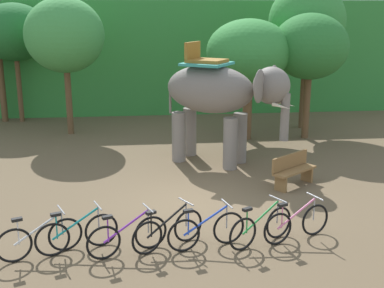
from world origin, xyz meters
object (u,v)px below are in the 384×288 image
(tree_center_right, at_px, (65,36))
(elephant, at_px, (219,95))
(bike_purple, at_px, (127,236))
(tree_right, at_px, (249,52))
(bike_pink, at_px, (297,223))
(tree_left, at_px, (14,32))
(tree_center, at_px, (307,21))
(bike_blue, at_px, (206,230))
(wooden_bench, at_px, (293,169))
(bike_teal, at_px, (77,233))
(bike_green, at_px, (261,227))
(bike_black, at_px, (168,230))
(bike_white, at_px, (40,238))
(tree_far_right, at_px, (310,47))

(tree_center_right, height_order, elephant, tree_center_right)
(bike_purple, bearing_deg, tree_right, 64.03)
(bike_pink, bearing_deg, elephant, 98.00)
(tree_left, xyz_separation_m, tree_center, (11.76, -2.40, 0.48))
(bike_blue, distance_m, wooden_bench, 4.50)
(bike_teal, relative_size, bike_green, 1.06)
(tree_right, distance_m, bike_purple, 10.23)
(tree_right, relative_size, bike_black, 2.94)
(elephant, distance_m, wooden_bench, 3.36)
(bike_white, height_order, bike_purple, same)
(tree_right, xyz_separation_m, tree_center, (2.62, 1.56, 1.02))
(bike_green, bearing_deg, tree_center_right, 117.06)
(bike_white, bearing_deg, tree_center, 50.04)
(tree_far_right, bearing_deg, wooden_bench, -111.78)
(bike_pink, height_order, wooden_bench, bike_pink)
(bike_green, relative_size, bike_pink, 0.95)
(bike_green, bearing_deg, tree_left, 121.01)
(wooden_bench, bearing_deg, tree_center, 70.28)
(tree_center_right, relative_size, bike_blue, 3.13)
(tree_left, relative_size, bike_black, 3.32)
(bike_teal, distance_m, bike_blue, 2.62)
(tree_center_right, distance_m, elephant, 7.01)
(bike_blue, bearing_deg, tree_center, 62.66)
(bike_white, xyz_separation_m, wooden_bench, (6.20, 3.50, 0.09))
(tree_far_right, xyz_separation_m, tree_center, (0.38, 1.66, 0.87))
(bike_purple, distance_m, bike_pink, 3.57)
(tree_center, relative_size, elephant, 1.44)
(tree_left, xyz_separation_m, bike_pink, (8.39, -12.52, -3.42))
(bike_green, height_order, bike_pink, same)
(tree_center, height_order, bike_white, tree_center)
(tree_right, xyz_separation_m, bike_black, (-3.48, -8.64, -2.87))
(tree_left, height_order, tree_center, tree_center)
(tree_left, relative_size, bike_blue, 3.01)
(tree_left, relative_size, elephant, 1.25)
(tree_left, height_order, tree_right, tree_left)
(tree_left, bearing_deg, bike_black, -65.81)
(bike_teal, height_order, bike_purple, same)
(bike_teal, bearing_deg, bike_purple, -13.07)
(bike_green, relative_size, wooden_bench, 1.05)
(tree_center_right, xyz_separation_m, wooden_bench, (6.91, -6.74, -3.31))
(bike_purple, bearing_deg, bike_white, 177.48)
(bike_blue, relative_size, wooden_bench, 1.15)
(tree_center_right, height_order, bike_teal, tree_center_right)
(tree_center_right, height_order, wooden_bench, tree_center_right)
(tree_far_right, distance_m, bike_blue, 10.39)
(tree_right, bearing_deg, tree_center, 30.70)
(tree_left, relative_size, tree_right, 1.13)
(tree_center_right, bearing_deg, wooden_bench, -44.30)
(bike_white, xyz_separation_m, bike_black, (2.54, 0.11, 0.00))
(bike_black, bearing_deg, tree_right, 68.07)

